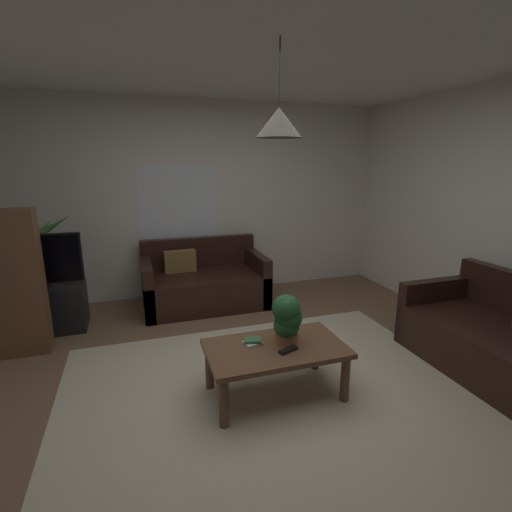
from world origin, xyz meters
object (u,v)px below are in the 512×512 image
object	(u,v)px
potted_palm_corner	(38,271)
book_on_table_1	(253,340)
remote_on_table_1	(288,350)
coffee_table	(276,354)
book_on_table_0	(252,343)
pendant_lamp	(279,122)
tv	(33,261)
couch_right_side	(500,343)
tv_stand	(41,310)
remote_on_table_0	(289,339)
couch_under_window	(204,284)
bookshelf_corner	(0,285)
potted_plant_on_table	(287,318)

from	to	relation	value
potted_palm_corner	book_on_table_1	bearing A→B (deg)	-48.92
remote_on_table_1	book_on_table_1	bearing A→B (deg)	-153.26
coffee_table	book_on_table_0	world-z (taller)	book_on_table_0
pendant_lamp	remote_on_table_1	bearing A→B (deg)	-60.07
book_on_table_0	tv	world-z (taller)	tv
tv	potted_palm_corner	bearing A→B (deg)	99.43
pendant_lamp	couch_right_side	bearing A→B (deg)	-8.45
pendant_lamp	tv_stand	bearing A→B (deg)	136.89
remote_on_table_0	book_on_table_1	bearing A→B (deg)	179.58
remote_on_table_1	potted_palm_corner	size ratio (longest dim) A/B	0.13
coffee_table	tv_stand	size ratio (longest dim) A/B	1.20
couch_under_window	book_on_table_0	xyz separation A→B (m)	(0.01, -2.03, 0.16)
bookshelf_corner	pendant_lamp	world-z (taller)	pendant_lamp
remote_on_table_1	potted_plant_on_table	distance (m)	0.24
tv_stand	potted_plant_on_table	bearing A→B (deg)	-41.42
remote_on_table_1	potted_palm_corner	xyz separation A→B (m)	(-2.14, 2.40, 0.14)
coffee_table	remote_on_table_0	xyz separation A→B (m)	(0.13, 0.05, 0.08)
coffee_table	remote_on_table_1	bearing A→B (deg)	-60.07
couch_under_window	tv_stand	xyz separation A→B (m)	(-1.83, -0.25, -0.02)
book_on_table_1	tv	bearing A→B (deg)	136.38
remote_on_table_1	couch_under_window	bearing A→B (deg)	165.27
book_on_table_1	remote_on_table_1	xyz separation A→B (m)	(0.22, -0.20, -0.02)
coffee_table	tv_stand	distance (m)	2.74
couch_right_side	potted_palm_corner	world-z (taller)	potted_palm_corner
couch_under_window	bookshelf_corner	bearing A→B (deg)	-159.91
book_on_table_1	tv_stand	distance (m)	2.57
book_on_table_0	tv_stand	xyz separation A→B (m)	(-1.84, 1.78, -0.18)
potted_plant_on_table	potted_palm_corner	world-z (taller)	potted_palm_corner
remote_on_table_1	potted_plant_on_table	size ratio (longest dim) A/B	0.39
potted_plant_on_table	couch_right_side	bearing A→B (deg)	-9.50
remote_on_table_0	potted_plant_on_table	size ratio (longest dim) A/B	0.39
book_on_table_0	tv	xyz separation A→B (m)	(-1.84, 1.76, 0.37)
coffee_table	book_on_table_1	world-z (taller)	book_on_table_1
remote_on_table_1	pendant_lamp	distance (m)	1.64
coffee_table	remote_on_table_0	distance (m)	0.16
remote_on_table_0	couch_right_side	bearing A→B (deg)	-2.93
remote_on_table_1	tv	bearing A→B (deg)	-154.29
pendant_lamp	remote_on_table_0	bearing A→B (deg)	21.47
book_on_table_0	potted_palm_corner	bearing A→B (deg)	130.93
book_on_table_1	potted_palm_corner	distance (m)	2.92
book_on_table_0	potted_palm_corner	distance (m)	2.92
remote_on_table_1	bookshelf_corner	size ratio (longest dim) A/B	0.11
tv_stand	bookshelf_corner	xyz separation A→B (m)	(-0.19, -0.49, 0.46)
tv_stand	couch_right_side	bearing A→B (deg)	-28.54
potted_plant_on_table	pendant_lamp	distance (m)	1.44
coffee_table	potted_plant_on_table	world-z (taller)	potted_plant_on_table
remote_on_table_1	pendant_lamp	xyz separation A→B (m)	(-0.06, 0.11, 1.64)
coffee_table	remote_on_table_1	distance (m)	0.14
remote_on_table_1	potted_palm_corner	bearing A→B (deg)	-159.11
potted_plant_on_table	bookshelf_corner	bearing A→B (deg)	149.20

